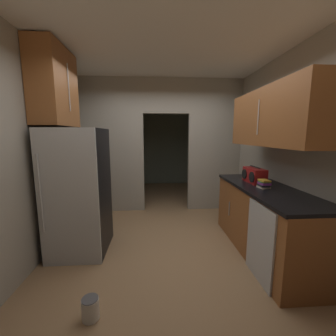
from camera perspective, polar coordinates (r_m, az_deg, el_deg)
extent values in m
plane|color=#93704C|center=(3.30, -0.02, -20.61)|extent=(20.00, 20.00, 0.00)
cube|color=silver|center=(3.56, -0.62, 28.10)|extent=(3.73, 7.29, 0.06)
cube|color=#9E998C|center=(4.59, -14.48, 5.60)|extent=(1.26, 0.12, 2.76)
cube|color=#9E998C|center=(4.70, 12.26, 5.75)|extent=(1.11, 0.12, 2.76)
cube|color=#9E998C|center=(4.59, -0.52, 18.79)|extent=(0.95, 0.12, 0.70)
cube|color=gray|center=(7.09, -2.32, 6.93)|extent=(3.33, 0.10, 2.76)
cube|color=gray|center=(5.98, -17.72, 6.16)|extent=(0.10, 2.58, 2.76)
cube|color=gray|center=(6.08, 13.52, 6.37)|extent=(0.10, 2.58, 2.76)
cube|color=#9E998C|center=(2.88, -35.74, 2.43)|extent=(0.10, 4.15, 2.76)
cube|color=#9E998C|center=(3.10, 34.12, 2.91)|extent=(0.10, 4.15, 2.76)
cube|color=black|center=(3.19, -22.71, -5.76)|extent=(0.72, 0.75, 1.71)
cube|color=#B7BABC|center=(2.84, -25.24, -7.70)|extent=(0.72, 0.03, 1.71)
cylinder|color=#B7BABC|center=(2.92, -31.08, -5.98)|extent=(0.02, 0.02, 0.94)
cube|color=brown|center=(3.28, 24.44, -13.00)|extent=(0.66, 1.94, 0.89)
cube|color=black|center=(3.15, 24.98, -5.11)|extent=(0.70, 1.94, 0.04)
cylinder|color=#B7BABC|center=(2.77, 22.32, -16.01)|extent=(0.01, 0.01, 0.22)
cylinder|color=#B7BABC|center=(3.49, 16.11, -10.43)|extent=(0.01, 0.01, 0.22)
cube|color=#B7BABC|center=(2.70, 23.42, -18.02)|extent=(0.02, 0.56, 0.87)
cube|color=brown|center=(3.07, 26.15, 12.12)|extent=(0.34, 1.74, 0.73)
cylinder|color=#B7BABC|center=(2.99, 23.05, 12.43)|extent=(0.01, 0.01, 0.44)
cube|color=brown|center=(3.33, -28.18, 18.57)|extent=(0.34, 0.79, 1.01)
cylinder|color=#B7BABC|center=(3.26, -25.10, 19.00)|extent=(0.01, 0.01, 0.60)
cube|color=maroon|center=(3.37, 22.21, -1.84)|extent=(0.19, 0.41, 0.21)
cylinder|color=#262626|center=(3.35, 22.33, 0.29)|extent=(0.02, 0.29, 0.02)
cylinder|color=black|center=(3.22, 21.55, -2.29)|extent=(0.01, 0.15, 0.15)
cylinder|color=black|center=(3.44, 19.80, -1.51)|extent=(0.01, 0.15, 0.15)
cube|color=beige|center=(3.09, 24.28, -4.70)|extent=(0.14, 0.16, 0.02)
cube|color=black|center=(3.08, 24.20, -4.28)|extent=(0.11, 0.15, 0.02)
cube|color=#8C3893|center=(3.08, 24.44, -3.78)|extent=(0.12, 0.16, 0.03)
cube|color=#388C47|center=(3.07, 24.43, -3.40)|extent=(0.12, 0.12, 0.02)
cube|color=gold|center=(3.07, 24.45, -3.08)|extent=(0.12, 0.15, 0.02)
cylinder|color=silver|center=(2.36, -20.10, -32.00)|extent=(0.15, 0.15, 0.19)
cylinder|color=#4C4C51|center=(2.30, -20.25, -30.12)|extent=(0.15, 0.15, 0.01)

